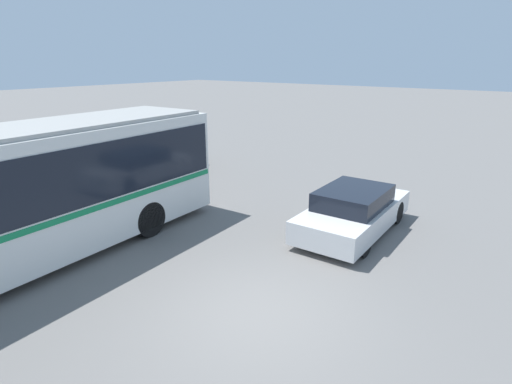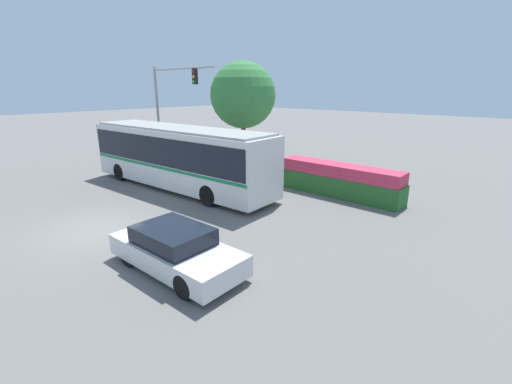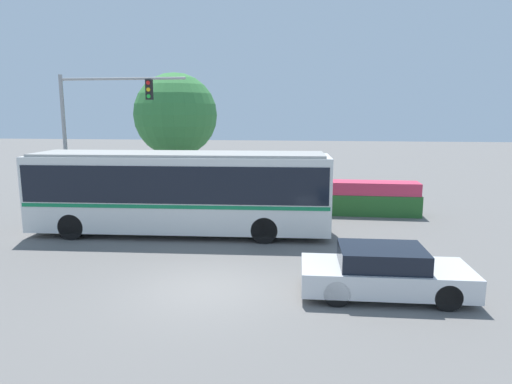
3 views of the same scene
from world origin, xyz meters
TOP-DOWN VIEW (x-y plane):
  - ground_plane at (0.00, 0.00)m, footprint 140.00×140.00m
  - city_bus at (-2.31, 5.56)m, footprint 11.92×3.21m
  - sedan_foreground at (4.83, 0.16)m, footprint 4.45×1.98m
  - traffic_light_pole at (-7.45, 8.77)m, footprint 6.11×0.24m
  - flowering_hedge at (4.78, 10.05)m, footprint 6.44×1.26m
  - street_tree_left at (-4.72, 13.09)m, footprint 4.63×4.63m

SIDE VIEW (x-z plane):
  - ground_plane at x=0.00m, z-range 0.00..0.00m
  - sedan_foreground at x=4.83m, z-range -0.03..1.28m
  - flowering_hedge at x=4.78m, z-range -0.01..1.58m
  - city_bus at x=-2.31m, z-range 0.23..3.49m
  - traffic_light_pole at x=-7.45m, z-range 1.17..7.76m
  - street_tree_left at x=-4.72m, z-range 1.19..8.21m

